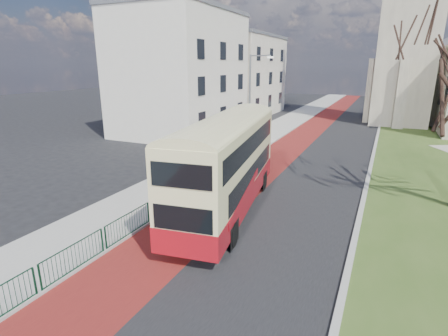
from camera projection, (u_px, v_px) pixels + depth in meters
The scene contains 11 objects.
ground at pixel (195, 245), 14.74m from camera, with size 160.00×160.00×0.00m, color black.
road_carriageway at pixel (319, 149), 31.51m from camera, with size 9.00×120.00×0.01m, color black.
bus_lane at pixel (289, 146), 32.60m from camera, with size 3.40×120.00×0.01m, color #591414.
pavement_west at pixel (251, 142), 34.13m from camera, with size 4.00×120.00×0.12m, color gray.
kerb_west at pixel (271, 143), 33.32m from camera, with size 0.25×120.00×0.13m, color #999993.
kerb_east at pixel (375, 148), 31.37m from camera, with size 0.25×80.00×0.13m, color #999993.
pedestrian_railing at pixel (184, 192), 19.25m from camera, with size 0.07×24.00×1.12m.
street_block_near at pixel (181, 72), 37.66m from camera, with size 10.30×14.30×13.00m.
street_block_far at pixel (238, 75), 51.78m from camera, with size 10.30×16.30×11.50m.
streetlamp at pixel (251, 96), 30.83m from camera, with size 2.13×0.18×8.00m.
bus at pixel (227, 161), 17.32m from camera, with size 4.31×11.62×4.75m.
Camera 1 is at (6.70, -11.45, 7.31)m, focal length 28.00 mm.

